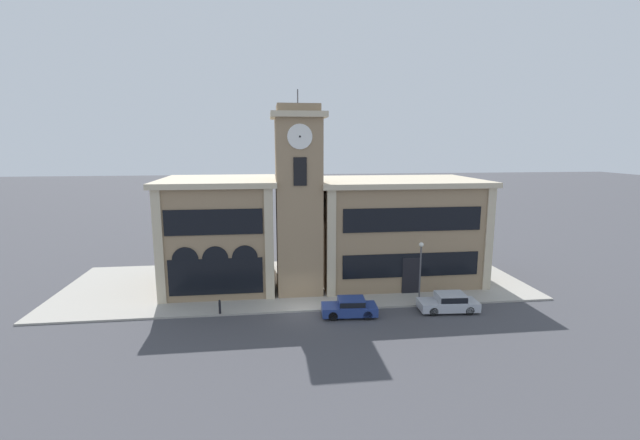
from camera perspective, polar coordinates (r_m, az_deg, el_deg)
name	(u,v)px	position (r m, az deg, el deg)	size (l,w,h in m)	color
ground_plane	(304,312)	(32.95, -2.14, -12.20)	(300.00, 300.00, 0.00)	#424247
sidewalk_kerb	(297,282)	(39.46, -3.03, -8.27)	(40.60, 13.97, 0.15)	#A39E93
clock_tower	(299,201)	(35.43, -2.87, 2.54)	(4.38, 4.38, 16.78)	#937A5B
town_hall_left_wing	(221,232)	(38.74, -13.09, -1.62)	(9.85, 9.86, 9.56)	#937A5B
town_hall_right_wing	(396,229)	(40.31, 10.06, -1.21)	(14.86, 9.86, 9.37)	#937A5B
parked_car_near	(350,307)	(32.08, 4.00, -11.48)	(4.14, 2.01, 1.36)	navy
parked_car_mid	(449,302)	(34.30, 16.81, -10.42)	(4.51, 2.12, 1.40)	#B2B7C1
street_lamp	(421,263)	(34.15, 13.26, -5.56)	(0.36, 0.36, 4.91)	#4C4C51
bollard	(220,307)	(33.00, -13.22, -11.19)	(0.18, 0.18, 1.06)	black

